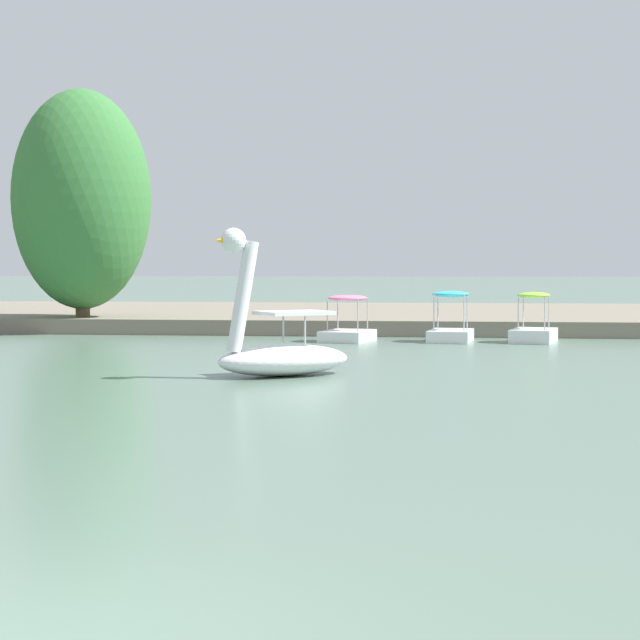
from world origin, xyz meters
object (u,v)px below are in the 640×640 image
object	(u,v)px
swan_boat	(279,348)
tree_willow_near_path	(82,200)
pedal_boat_pink	(348,326)
pedal_boat_lime	(534,328)
pedal_boat_cyan	(451,326)

from	to	relation	value
swan_boat	tree_willow_near_path	bearing A→B (deg)	122.69
pedal_boat_pink	tree_willow_near_path	distance (m)	11.59
pedal_boat_lime	tree_willow_near_path	bearing A→B (deg)	166.89
pedal_boat_pink	pedal_boat_cyan	size ratio (longest dim) A/B	0.99
swan_boat	pedal_boat_pink	bearing A→B (deg)	87.82
pedal_boat_pink	tree_willow_near_path	world-z (taller)	tree_willow_near_path
swan_boat	tree_willow_near_path	world-z (taller)	tree_willow_near_path
pedal_boat_cyan	pedal_boat_lime	distance (m)	2.56
pedal_boat_lime	swan_boat	bearing A→B (deg)	-118.77
swan_boat	pedal_boat_pink	distance (m)	10.94
tree_willow_near_path	pedal_boat_pink	bearing A→B (deg)	-21.78
pedal_boat_pink	tree_willow_near_path	xyz separation A→B (m)	(-10.00, 3.99, 4.28)
pedal_boat_cyan	pedal_boat_pink	bearing A→B (deg)	-173.98
swan_boat	tree_willow_near_path	distance (m)	18.22
tree_willow_near_path	pedal_boat_lime	bearing A→B (deg)	-13.11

